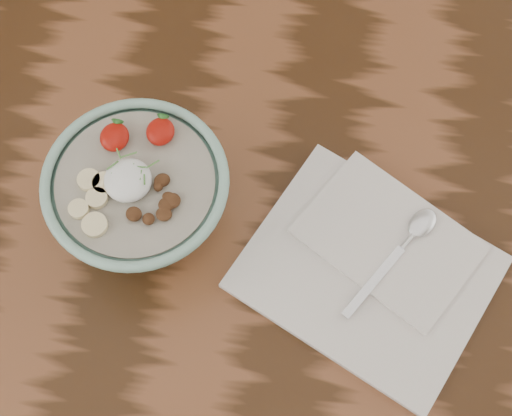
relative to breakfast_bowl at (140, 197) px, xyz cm
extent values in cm
cube|color=#361E0D|center=(-1.83, -2.26, -8.77)|extent=(160.00, 90.00, 4.00)
cylinder|color=#87B6A4|center=(0.02, -0.02, -6.14)|extent=(8.86, 8.86, 1.27)
torus|color=#87B6A4|center=(0.02, -0.02, 4.20)|extent=(20.15, 20.15, 1.16)
cylinder|color=#AAA18D|center=(0.02, -0.02, 3.57)|extent=(17.09, 17.09, 1.05)
ellipsoid|color=white|center=(-0.49, -0.36, 5.07)|extent=(5.07, 5.07, 2.79)
ellipsoid|color=#A21007|center=(-3.03, 4.46, 4.96)|extent=(3.16, 3.48, 1.74)
cone|color=#286623|center=(-3.03, 5.88, 5.26)|extent=(1.40, 1.03, 1.52)
ellipsoid|color=#A21007|center=(1.71, 5.84, 4.94)|extent=(3.09, 3.40, 1.70)
cone|color=#286623|center=(1.71, 7.23, 5.24)|extent=(1.40, 1.03, 1.52)
cylinder|color=beige|center=(-2.94, -5.57, 4.49)|extent=(2.67, 2.67, 0.70)
cylinder|color=beige|center=(-3.42, -2.61, 4.49)|extent=(2.29, 2.29, 0.70)
cylinder|color=beige|center=(-5.00, -4.09, 4.49)|extent=(2.14, 2.14, 0.70)
cylinder|color=beige|center=(-3.03, -0.84, 4.49)|extent=(2.49, 2.49, 0.70)
cylinder|color=beige|center=(-4.71, -0.70, 4.49)|extent=(2.47, 2.47, 0.70)
ellipsoid|color=#4D2916|center=(4.49, -1.83, 4.71)|extent=(2.47, 2.47, 0.96)
ellipsoid|color=#4D2916|center=(0.83, -3.86, 4.66)|extent=(2.27, 2.22, 1.19)
ellipsoid|color=#4D2916|center=(3.94, -2.35, 4.69)|extent=(2.27, 2.25, 0.92)
ellipsoid|color=#4D2916|center=(4.06, -1.52, 4.63)|extent=(1.94, 1.82, 0.95)
ellipsoid|color=#4D2916|center=(2.99, 0.33, 4.69)|extent=(2.20, 2.10, 1.34)
ellipsoid|color=#4D2916|center=(2.69, -0.25, 4.61)|extent=(1.16, 1.53, 1.17)
ellipsoid|color=#4D2916|center=(2.42, -4.14, 4.57)|extent=(1.76, 1.79, 0.89)
ellipsoid|color=#4D2916|center=(3.91, -3.43, 4.69)|extent=(1.83, 1.72, 0.89)
cylinder|color=#518C3B|center=(-1.83, 2.07, 6.09)|extent=(0.85, 1.20, 0.23)
cylinder|color=#518C3B|center=(-2.17, 0.63, 6.09)|extent=(1.11, 1.24, 0.23)
cylinder|color=#518C3B|center=(-1.72, 0.18, 6.09)|extent=(0.85, 1.13, 0.22)
cylinder|color=#518C3B|center=(0.96, -0.03, 6.09)|extent=(0.26, 1.20, 0.22)
cylinder|color=#518C3B|center=(-0.78, 2.07, 6.09)|extent=(1.72, 0.98, 0.24)
cylinder|color=#518C3B|center=(1.95, 1.40, 6.09)|extent=(1.29, 1.18, 0.23)
cylinder|color=#518C3B|center=(-0.37, 0.44, 6.09)|extent=(0.95, 1.46, 0.23)
cylinder|color=#518C3B|center=(1.45, -0.46, 6.09)|extent=(0.45, 1.19, 0.22)
cylinder|color=#518C3B|center=(-0.72, 0.68, 6.09)|extent=(1.40, 0.68, 0.23)
cylinder|color=#518C3B|center=(0.40, 0.86, 6.09)|extent=(1.85, 0.27, 0.24)
cube|color=silver|center=(26.48, -3.01, -6.25)|extent=(33.45, 30.96, 1.03)
cube|color=silver|center=(28.54, 1.11, -5.43)|extent=(23.69, 21.59, 0.62)
cube|color=silver|center=(27.17, -4.44, -4.96)|extent=(6.54, 9.48, 0.32)
cylinder|color=silver|center=(30.75, 1.19, -4.80)|extent=(2.03, 2.68, 0.64)
ellipsoid|color=silver|center=(32.17, 3.43, -4.68)|extent=(4.65, 5.08, 0.88)
camera|label=1|loc=(17.31, -28.88, 72.95)|focal=50.00mm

